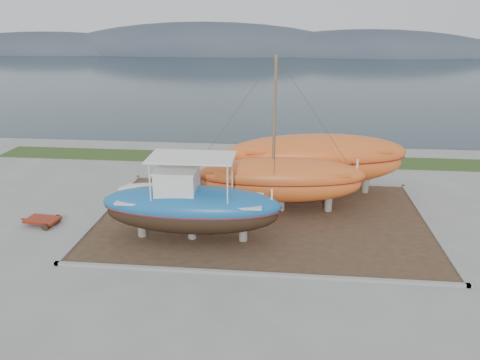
# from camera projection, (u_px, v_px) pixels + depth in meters

# --- Properties ---
(ground) EXTENTS (140.00, 140.00, 0.00)m
(ground) POSITION_uv_depth(u_px,v_px,m) (257.00, 253.00, 22.64)
(ground) COLOR gray
(ground) RESTS_ON ground
(dirt_patch) EXTENTS (18.00, 12.00, 0.06)m
(dirt_patch) POSITION_uv_depth(u_px,v_px,m) (262.00, 218.00, 26.38)
(dirt_patch) COLOR #422D1E
(dirt_patch) RESTS_ON ground
(curb_frame) EXTENTS (18.60, 12.60, 0.15)m
(curb_frame) POSITION_uv_depth(u_px,v_px,m) (262.00, 218.00, 26.36)
(curb_frame) COLOR gray
(curb_frame) RESTS_ON ground
(grass_strip) EXTENTS (44.00, 3.00, 0.08)m
(grass_strip) POSITION_uv_depth(u_px,v_px,m) (270.00, 159.00, 37.16)
(grass_strip) COLOR #284219
(grass_strip) RESTS_ON ground
(sea) EXTENTS (260.00, 100.00, 0.04)m
(sea) POSITION_uv_depth(u_px,v_px,m) (282.00, 76.00, 88.28)
(sea) COLOR #1B2D37
(sea) RESTS_ON ground
(mountain_ridge) EXTENTS (200.00, 36.00, 20.00)m
(mountain_ridge) POSITION_uv_depth(u_px,v_px,m) (285.00, 53.00, 139.85)
(mountain_ridge) COLOR #333D49
(mountain_ridge) RESTS_ON ground
(blue_caique) EXTENTS (9.12, 2.91, 4.37)m
(blue_caique) POSITION_uv_depth(u_px,v_px,m) (191.00, 198.00, 23.30)
(blue_caique) COLOR #1A63A7
(blue_caique) RESTS_ON dirt_patch
(white_dinghy) EXTENTS (4.18, 1.62, 1.25)m
(white_dinghy) POSITION_uv_depth(u_px,v_px,m) (152.00, 195.00, 28.09)
(white_dinghy) COLOR silver
(white_dinghy) RESTS_ON dirt_patch
(orange_sailboat) EXTENTS (9.77, 3.52, 8.85)m
(orange_sailboat) POSITION_uv_depth(u_px,v_px,m) (283.00, 137.00, 25.99)
(orange_sailboat) COLOR orange
(orange_sailboat) RESTS_ON dirt_patch
(orange_bare_hull) EXTENTS (11.76, 4.97, 3.73)m
(orange_bare_hull) POSITION_uv_depth(u_px,v_px,m) (316.00, 165.00, 29.50)
(orange_bare_hull) COLOR orange
(orange_bare_hull) RESTS_ON dirt_patch
(red_trailer) EXTENTS (2.76, 1.61, 0.37)m
(red_trailer) POSITION_uv_depth(u_px,v_px,m) (43.00, 222.00, 25.59)
(red_trailer) COLOR maroon
(red_trailer) RESTS_ON ground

